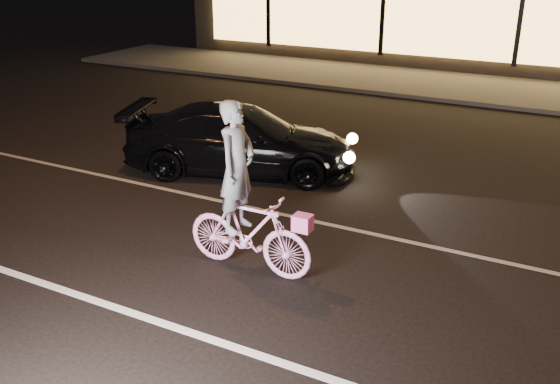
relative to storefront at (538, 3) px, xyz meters
The scene contains 7 objects.
ground 19.09m from the storefront, 90.00° to the right, with size 90.00×90.00×0.00m, color black.
lane_stripe_near 20.58m from the storefront, 90.00° to the right, with size 60.00×0.12×0.01m, color silver.
lane_stripe_far 17.10m from the storefront, 90.00° to the right, with size 60.00×0.10×0.01m, color gray.
sidewalk 6.32m from the storefront, 90.00° to the right, with size 30.00×4.00×0.12m, color #383533.
storefront is the anchor object (origin of this frame).
cyclist 18.92m from the storefront, 93.72° to the right, with size 1.89×0.65×2.38m.
sedan 15.90m from the storefront, 102.22° to the right, with size 4.83×3.19×1.30m.
Camera 1 is at (2.78, -6.42, 4.25)m, focal length 40.00 mm.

